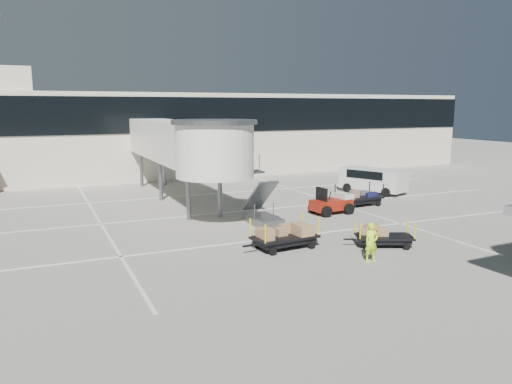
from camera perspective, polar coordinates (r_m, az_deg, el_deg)
ground at (r=25.33m, az=8.64°, el=-5.82°), size 140.00×140.00×0.00m
lane_markings at (r=33.06m, az=-1.10°, el=-2.02°), size 40.00×30.00×0.02m
terminal at (r=52.11m, az=-9.76°, el=6.70°), size 64.00×12.11×15.20m
jet_bridge at (r=34.12m, az=-8.21°, el=5.50°), size 5.70×20.40×6.03m
baggage_tug at (r=32.10m, az=8.69°, el=-1.35°), size 2.77×1.89×1.75m
suitcase_cart at (r=34.85m, az=11.68°, el=-0.70°), size 3.95×1.79×1.53m
box_cart_near at (r=25.10m, az=14.19°, el=-4.94°), size 3.32×2.34×1.30m
box_cart_far at (r=24.01m, az=3.36°, el=-5.13°), size 3.91×1.86×1.51m
ground_worker at (r=22.53m, az=13.06°, el=-5.60°), size 0.67×0.46×1.76m
minivan at (r=40.42m, az=13.05°, el=1.54°), size 3.92×5.46×1.92m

